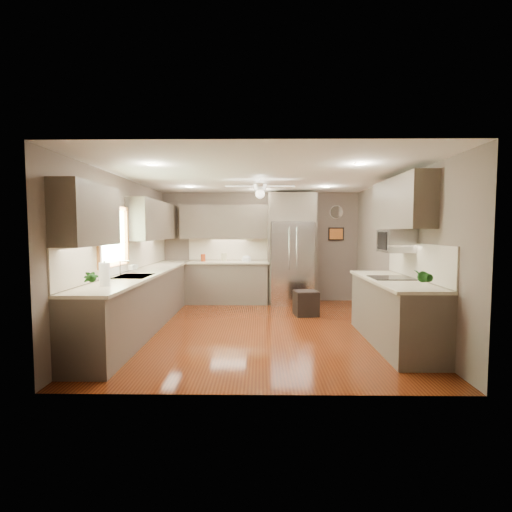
{
  "coord_description": "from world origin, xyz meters",
  "views": [
    {
      "loc": [
        0.01,
        -6.08,
        1.64
      ],
      "look_at": [
        -0.07,
        0.6,
        1.17
      ],
      "focal_mm": 26.0,
      "sensor_mm": 36.0,
      "label": 1
    }
  ],
  "objects_px": {
    "soap_bottle": "(133,267)",
    "canister_c": "(224,257)",
    "refrigerator": "(292,250)",
    "potted_plant_left": "(90,277)",
    "bowl": "(246,260)",
    "stool": "(306,303)",
    "paper_towel": "(105,275)",
    "canister_a": "(203,258)",
    "potted_plant_right": "(422,276)",
    "microwave": "(396,241)"
  },
  "relations": [
    {
      "from": "canister_c",
      "to": "microwave",
      "type": "relative_size",
      "value": 0.35
    },
    {
      "from": "soap_bottle",
      "to": "potted_plant_right",
      "type": "height_order",
      "value": "potted_plant_right"
    },
    {
      "from": "stool",
      "to": "refrigerator",
      "type": "bearing_deg",
      "value": 98.8
    },
    {
      "from": "soap_bottle",
      "to": "potted_plant_left",
      "type": "xyz_separation_m",
      "value": [
        0.13,
        -1.83,
        0.07
      ]
    },
    {
      "from": "stool",
      "to": "potted_plant_left",
      "type": "bearing_deg",
      "value": -134.95
    },
    {
      "from": "bowl",
      "to": "potted_plant_left",
      "type": "bearing_deg",
      "value": -112.18
    },
    {
      "from": "potted_plant_right",
      "to": "paper_towel",
      "type": "height_order",
      "value": "paper_towel"
    },
    {
      "from": "potted_plant_left",
      "to": "potted_plant_right",
      "type": "distance_m",
      "value": 3.87
    },
    {
      "from": "refrigerator",
      "to": "microwave",
      "type": "relative_size",
      "value": 4.45
    },
    {
      "from": "paper_towel",
      "to": "bowl",
      "type": "bearing_deg",
      "value": 66.1
    },
    {
      "from": "bowl",
      "to": "refrigerator",
      "type": "distance_m",
      "value": 1.03
    },
    {
      "from": "canister_a",
      "to": "microwave",
      "type": "relative_size",
      "value": 0.3
    },
    {
      "from": "canister_a",
      "to": "soap_bottle",
      "type": "bearing_deg",
      "value": -109.91
    },
    {
      "from": "bowl",
      "to": "soap_bottle",
      "type": "bearing_deg",
      "value": -128.76
    },
    {
      "from": "microwave",
      "to": "soap_bottle",
      "type": "bearing_deg",
      "value": 172.92
    },
    {
      "from": "soap_bottle",
      "to": "potted_plant_left",
      "type": "bearing_deg",
      "value": -85.94
    },
    {
      "from": "refrigerator",
      "to": "soap_bottle",
      "type": "bearing_deg",
      "value": -141.72
    },
    {
      "from": "microwave",
      "to": "stool",
      "type": "distance_m",
      "value": 2.27
    },
    {
      "from": "potted_plant_right",
      "to": "paper_towel",
      "type": "xyz_separation_m",
      "value": [
        -3.85,
        0.21,
        -0.01
      ]
    },
    {
      "from": "stool",
      "to": "potted_plant_right",
      "type": "bearing_deg",
      "value": -69.08
    },
    {
      "from": "canister_c",
      "to": "potted_plant_left",
      "type": "xyz_separation_m",
      "value": [
        -1.14,
        -4.05,
        0.07
      ]
    },
    {
      "from": "soap_bottle",
      "to": "canister_c",
      "type": "bearing_deg",
      "value": 60.2
    },
    {
      "from": "canister_c",
      "to": "potted_plant_left",
      "type": "distance_m",
      "value": 4.21
    },
    {
      "from": "paper_towel",
      "to": "canister_c",
      "type": "bearing_deg",
      "value": 73.02
    },
    {
      "from": "stool",
      "to": "soap_bottle",
      "type": "bearing_deg",
      "value": -161.13
    },
    {
      "from": "microwave",
      "to": "paper_towel",
      "type": "xyz_separation_m",
      "value": [
        -3.96,
        -0.96,
        -0.4
      ]
    },
    {
      "from": "canister_c",
      "to": "refrigerator",
      "type": "relative_size",
      "value": 0.08
    },
    {
      "from": "canister_c",
      "to": "paper_towel",
      "type": "relative_size",
      "value": 0.59
    },
    {
      "from": "refrigerator",
      "to": "bowl",
      "type": "bearing_deg",
      "value": 178.99
    },
    {
      "from": "canister_c",
      "to": "potted_plant_right",
      "type": "distance_m",
      "value": 4.76
    },
    {
      "from": "canister_c",
      "to": "paper_towel",
      "type": "distance_m",
      "value": 3.86
    },
    {
      "from": "potted_plant_left",
      "to": "canister_c",
      "type": "bearing_deg",
      "value": 74.24
    },
    {
      "from": "refrigerator",
      "to": "stool",
      "type": "height_order",
      "value": "refrigerator"
    },
    {
      "from": "bowl",
      "to": "refrigerator",
      "type": "xyz_separation_m",
      "value": [
        1.01,
        -0.02,
        0.22
      ]
    },
    {
      "from": "canister_c",
      "to": "potted_plant_right",
      "type": "height_order",
      "value": "potted_plant_right"
    },
    {
      "from": "potted_plant_left",
      "to": "paper_towel",
      "type": "distance_m",
      "value": 0.36
    },
    {
      "from": "canister_a",
      "to": "paper_towel",
      "type": "distance_m",
      "value": 3.75
    },
    {
      "from": "microwave",
      "to": "stool",
      "type": "height_order",
      "value": "microwave"
    },
    {
      "from": "stool",
      "to": "paper_towel",
      "type": "distance_m",
      "value": 3.85
    },
    {
      "from": "refrigerator",
      "to": "paper_towel",
      "type": "height_order",
      "value": "refrigerator"
    },
    {
      "from": "canister_c",
      "to": "potted_plant_right",
      "type": "relative_size",
      "value": 0.63
    },
    {
      "from": "microwave",
      "to": "paper_towel",
      "type": "height_order",
      "value": "microwave"
    },
    {
      "from": "bowl",
      "to": "refrigerator",
      "type": "bearing_deg",
      "value": -1.01
    },
    {
      "from": "soap_bottle",
      "to": "bowl",
      "type": "relative_size",
      "value": 0.89
    },
    {
      "from": "bowl",
      "to": "paper_towel",
      "type": "bearing_deg",
      "value": -113.9
    },
    {
      "from": "soap_bottle",
      "to": "stool",
      "type": "xyz_separation_m",
      "value": [
        2.97,
        1.01,
        -0.79
      ]
    },
    {
      "from": "potted_plant_left",
      "to": "microwave",
      "type": "relative_size",
      "value": 0.57
    },
    {
      "from": "microwave",
      "to": "canister_c",
      "type": "bearing_deg",
      "value": 136.06
    },
    {
      "from": "canister_a",
      "to": "potted_plant_left",
      "type": "distance_m",
      "value": 4.11
    },
    {
      "from": "soap_bottle",
      "to": "potted_plant_right",
      "type": "xyz_separation_m",
      "value": [
        4.0,
        -1.68,
        0.06
      ]
    }
  ]
}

